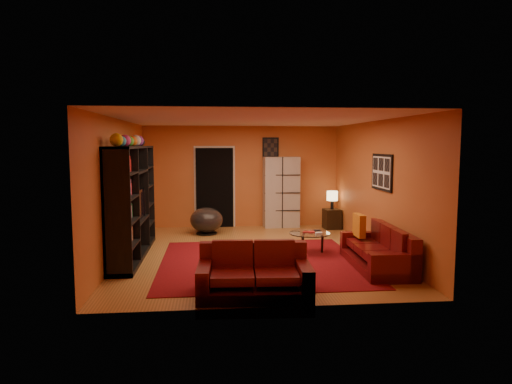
{
  "coord_description": "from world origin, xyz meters",
  "views": [
    {
      "loc": [
        -0.78,
        -8.75,
        2.14
      ],
      "look_at": [
        0.09,
        0.1,
        1.2
      ],
      "focal_mm": 32.0,
      "sensor_mm": 36.0,
      "label": 1
    }
  ],
  "objects": [
    {
      "name": "entertainment_unit",
      "position": [
        -2.27,
        0.0,
        1.05
      ],
      "size": [
        0.45,
        3.0,
        2.1
      ],
      "primitive_type": "cube",
      "color": "black",
      "rests_on": "floor"
    },
    {
      "name": "doorway",
      "position": [
        -0.7,
        2.96,
        1.02
      ],
      "size": [
        0.95,
        0.1,
        2.04
      ],
      "primitive_type": "cube",
      "color": "black",
      "rests_on": "floor"
    },
    {
      "name": "storage_cabinet",
      "position": [
        1.01,
        2.8,
        0.91
      ],
      "size": [
        0.93,
        0.45,
        1.81
      ],
      "primitive_type": "cube",
      "rotation": [
        0.0,
        0.0,
        0.06
      ],
      "color": "#B1ABA3",
      "rests_on": "floor"
    },
    {
      "name": "coffee_table",
      "position": [
        1.12,
        -0.12,
        0.36
      ],
      "size": [
        0.8,
        0.8,
        0.4
      ],
      "rotation": [
        0.0,
        0.0,
        -0.13
      ],
      "color": "silver",
      "rests_on": "floor"
    },
    {
      "name": "tv",
      "position": [
        -2.23,
        -0.03,
        1.0
      ],
      "size": [
        0.96,
        0.13,
        0.55
      ],
      "primitive_type": "imported",
      "rotation": [
        0.0,
        0.0,
        1.57
      ],
      "color": "black",
      "rests_on": "entertainment_unit"
    },
    {
      "name": "side_table",
      "position": [
        2.25,
        2.42,
        0.25
      ],
      "size": [
        0.43,
        0.43,
        0.5
      ],
      "primitive_type": "cube",
      "rotation": [
        0.0,
        0.0,
        0.07
      ],
      "color": "black",
      "rests_on": "floor"
    },
    {
      "name": "wall_left",
      "position": [
        -2.5,
        0.0,
        1.3
      ],
      "size": [
        0.0,
        6.0,
        6.0
      ],
      "primitive_type": "plane",
      "rotation": [
        1.57,
        0.0,
        1.57
      ],
      "color": "#B95B28",
      "rests_on": "floor"
    },
    {
      "name": "wall_right",
      "position": [
        2.5,
        0.0,
        1.3
      ],
      "size": [
        0.0,
        6.0,
        6.0
      ],
      "primitive_type": "plane",
      "rotation": [
        1.57,
        0.0,
        -1.57
      ],
      "color": "#B95B28",
      "rests_on": "floor"
    },
    {
      "name": "rug",
      "position": [
        0.1,
        -0.7,
        0.01
      ],
      "size": [
        3.6,
        3.6,
        0.01
      ],
      "primitive_type": "cube",
      "color": "#5E0A11",
      "rests_on": "floor"
    },
    {
      "name": "sofa",
      "position": [
        2.13,
        -1.26,
        0.29
      ],
      "size": [
        0.87,
        1.97,
        0.85
      ],
      "rotation": [
        0.0,
        0.0,
        -0.04
      ],
      "color": "#4D0A0D",
      "rests_on": "rug"
    },
    {
      "name": "ceiling",
      "position": [
        0.0,
        0.0,
        2.6
      ],
      "size": [
        6.0,
        6.0,
        0.0
      ],
      "primitive_type": "plane",
      "rotation": [
        3.14,
        0.0,
        0.0
      ],
      "color": "white",
      "rests_on": "wall_back"
    },
    {
      "name": "wall_back",
      "position": [
        0.0,
        3.0,
        1.3
      ],
      "size": [
        6.0,
        0.0,
        6.0
      ],
      "primitive_type": "plane",
      "rotation": [
        1.57,
        0.0,
        0.0
      ],
      "color": "#B95B28",
      "rests_on": "floor"
    },
    {
      "name": "throw_pillow",
      "position": [
        1.95,
        -0.61,
        0.63
      ],
      "size": [
        0.12,
        0.42,
        0.42
      ],
      "primitive_type": "cube",
      "color": "orange",
      "rests_on": "sofa"
    },
    {
      "name": "floor",
      "position": [
        0.0,
        0.0,
        0.0
      ],
      "size": [
        6.0,
        6.0,
        0.0
      ],
      "primitive_type": "plane",
      "color": "#96622E",
      "rests_on": "ground"
    },
    {
      "name": "loveseat",
      "position": [
        -0.19,
        -2.41,
        0.28
      ],
      "size": [
        1.63,
        1.03,
        0.85
      ],
      "rotation": [
        0.0,
        0.0,
        1.52
      ],
      "color": "#4D0A0D",
      "rests_on": "rug"
    },
    {
      "name": "table_lamp",
      "position": [
        2.25,
        2.42,
        0.82
      ],
      "size": [
        0.28,
        0.28,
        0.46
      ],
      "color": "black",
      "rests_on": "side_table"
    },
    {
      "name": "bowl_chair",
      "position": [
        -0.91,
        2.02,
        0.34
      ],
      "size": [
        0.78,
        0.78,
        0.63
      ],
      "color": "black",
      "rests_on": "floor"
    },
    {
      "name": "wall_art_back",
      "position": [
        0.75,
        2.98,
        2.05
      ],
      "size": [
        0.42,
        0.03,
        0.52
      ],
      "primitive_type": "cube",
      "color": "black",
      "rests_on": "wall_back"
    },
    {
      "name": "wall_front",
      "position": [
        0.0,
        -3.0,
        1.3
      ],
      "size": [
        6.0,
        0.0,
        6.0
      ],
      "primitive_type": "plane",
      "rotation": [
        -1.57,
        0.0,
        0.0
      ],
      "color": "#B95B28",
      "rests_on": "floor"
    },
    {
      "name": "wall_art_right",
      "position": [
        2.48,
        -0.3,
        1.6
      ],
      "size": [
        0.03,
        1.0,
        0.7
      ],
      "primitive_type": "cube",
      "color": "black",
      "rests_on": "wall_right"
    }
  ]
}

